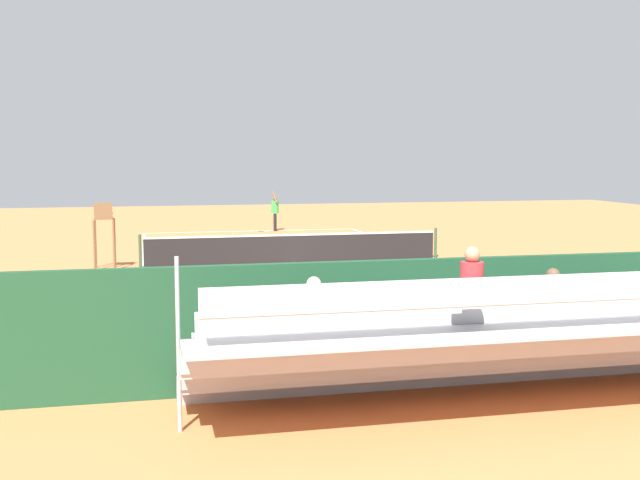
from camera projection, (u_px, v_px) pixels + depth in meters
name	position (u px, v px, depth m)	size (l,w,h in m)	color
ground_plane	(294.00, 262.00, 26.27)	(60.00, 60.00, 0.00)	#D17542
court_line_markings	(294.00, 262.00, 26.31)	(10.10, 22.20, 0.01)	white
tennis_net	(294.00, 248.00, 26.22)	(10.30, 0.10, 1.07)	black
backdrop_wall	(455.00, 319.00, 12.59)	(18.00, 0.16, 2.00)	#1E4C2D
bleacher_stand	(488.00, 343.00, 11.30)	(9.06, 2.40, 2.48)	#B2B2B7
umpire_chair	(104.00, 228.00, 24.59)	(0.67, 0.67, 2.14)	brown
courtside_bench	(576.00, 327.00, 13.92)	(1.80, 0.40, 0.93)	#9E754C
equipment_bag	(476.00, 356.00, 13.41)	(0.90, 0.36, 0.36)	black
tennis_player	(275.00, 210.00, 36.86)	(0.43, 0.55, 1.93)	black
tennis_racket	(266.00, 231.00, 36.68)	(0.58, 0.34, 0.03)	black
tennis_ball_near	(233.00, 234.00, 35.25)	(0.07, 0.07, 0.07)	#CCDB33
tennis_ball_far	(239.00, 240.00, 32.93)	(0.07, 0.07, 0.07)	#CCDB33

